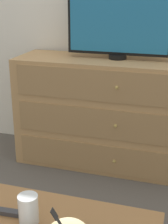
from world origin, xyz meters
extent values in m
plane|color=#56514C|center=(0.00, 0.00, 0.00)|extent=(12.00, 12.00, 0.00)
cube|color=tan|center=(0.11, -0.25, 0.40)|extent=(1.55, 0.44, 0.81)
cube|color=#A1794C|center=(0.11, -0.47, 0.13)|extent=(1.43, 0.01, 0.21)
sphere|color=tan|center=(0.11, -0.48, 0.13)|extent=(0.02, 0.02, 0.02)
cube|color=#A1794C|center=(0.11, -0.47, 0.40)|extent=(1.43, 0.01, 0.21)
sphere|color=tan|center=(0.11, -0.48, 0.40)|extent=(0.02, 0.02, 0.02)
cube|color=#A1794C|center=(0.11, -0.47, 0.67)|extent=(1.43, 0.01, 0.21)
sphere|color=tan|center=(0.11, -0.48, 0.67)|extent=(0.02, 0.02, 0.02)
cylinder|color=black|center=(0.05, -0.22, 0.82)|extent=(0.12, 0.12, 0.03)
cube|color=black|center=(0.05, -0.21, 1.07)|extent=(0.72, 0.04, 0.48)
cube|color=#1E6B9E|center=(0.05, -0.23, 1.07)|extent=(0.68, 0.01, 0.44)
cube|color=black|center=(0.19, -1.77, 0.63)|extent=(0.02, 0.03, 0.03)
cylinder|color=white|center=(0.03, -1.65, 0.51)|extent=(0.07, 0.07, 0.07)
cylinder|color=white|center=(0.03, -1.65, 0.53)|extent=(0.07, 0.07, 0.11)
cube|color=#38383D|center=(-0.06, -1.63, 0.49)|extent=(0.17, 0.04, 0.02)
camera|label=1|loc=(0.53, -2.58, 1.29)|focal=55.00mm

